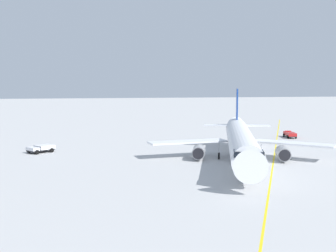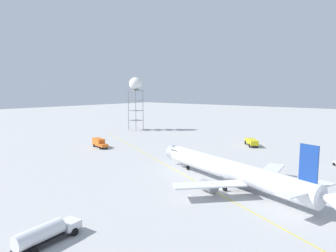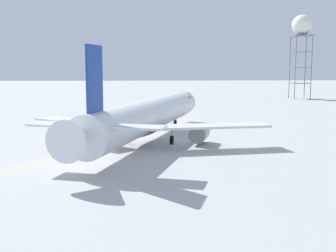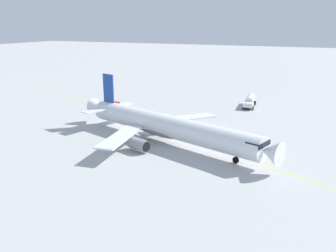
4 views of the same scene
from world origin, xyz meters
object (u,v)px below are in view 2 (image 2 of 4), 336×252
airliner_main (232,171)px  fire_tender_truck (252,142)px  fuel_tanker_truck (46,233)px  radar_tower (135,86)px  catering_truck_truck (99,143)px

airliner_main → fire_tender_truck: (-45.43, -15.40, -1.66)m
fuel_tanker_truck → radar_tower: bearing=33.3°
fuel_tanker_truck → radar_tower: radar_tower is taller
fuel_tanker_truck → catering_truck_truck: size_ratio=1.10×
catering_truck_truck → radar_tower: bearing=133.5°
airliner_main → fire_tender_truck: bearing=-53.5°
fuel_tanker_truck → airliner_main: bearing=-18.0°
airliner_main → fuel_tanker_truck: bearing=95.6°
fuel_tanker_truck → catering_truck_truck: bearing=40.2°
airliner_main → fuel_tanker_truck: 37.80m
airliner_main → fire_tender_truck: size_ratio=4.79×
fuel_tanker_truck → radar_tower: 113.51m
fuel_tanker_truck → radar_tower: (-86.64, -70.41, 20.52)m
radar_tower → fuel_tanker_truck: bearing=39.1°
fuel_tanker_truck → catering_truck_truck: catering_truck_truck is taller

